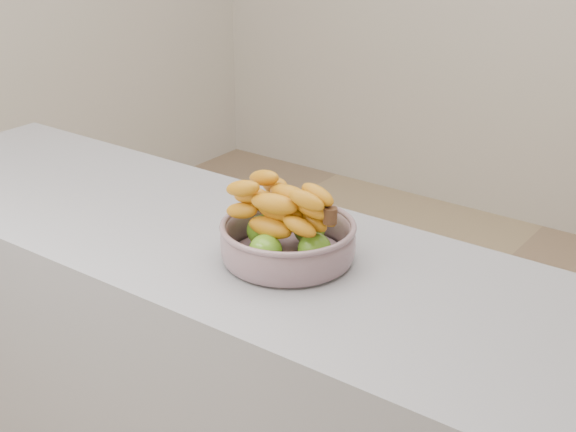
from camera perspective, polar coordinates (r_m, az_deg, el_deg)
name	(u,v)px	position (r m, az deg, el deg)	size (l,w,h in m)	color
counter	(210,393)	(2.07, -5.55, -12.44)	(2.00, 0.60, 0.90)	gray
fruit_bowl	(288,235)	(1.67, -0.04, -1.38)	(0.29, 0.29, 0.17)	#8998A4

